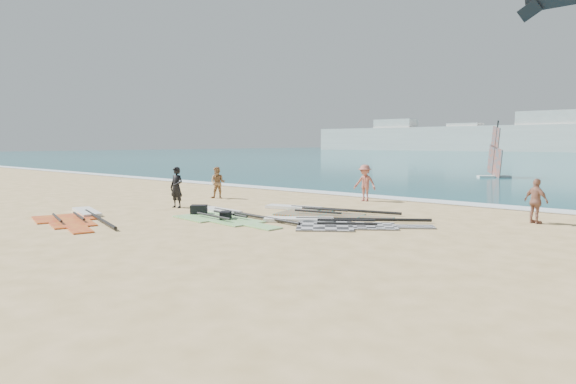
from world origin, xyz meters
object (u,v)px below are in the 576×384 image
Objects in this scene: rig_grey at (332,223)px; rig_red at (79,217)px; person_wetsuit at (177,187)px; gear_bag_far at (226,216)px; gear_bag_near at (199,210)px; rig_orange at (314,211)px; rig_green at (224,215)px; beachgoer_mid at (365,183)px; beachgoer_back at (536,201)px; beachgoer_left at (218,183)px.

rig_grey and rig_red have the same top height.
person_wetsuit is at bearing 101.76° from rig_red.
rig_red is 10.89× the size of gear_bag_far.
rig_orange is at bearing 48.08° from gear_bag_near.
beachgoer_mid reaches higher than rig_green.
rig_green is 3.46m from person_wetsuit.
rig_orange is at bearing 17.00° from person_wetsuit.
gear_bag_far is at bearing 53.00° from rig_red.
beachgoer_back is at bearing 52.83° from rig_red.
rig_orange is 3.74× the size of beachgoer_back.
rig_grey is 9.04m from beachgoer_left.
beachgoer_left is at bearing -152.72° from beachgoer_mid.
beachgoer_back is (13.05, 9.35, 0.72)m from rig_red.
rig_orange is at bearing 47.67° from beachgoer_back.
rig_grey is at bearing -45.62° from beachgoer_left.
rig_grey is 6.82m from beachgoer_mid.
gear_bag_far is at bearing -123.89° from rig_orange.
beachgoer_back is at bearing 30.10° from gear_bag_near.
rig_red is at bearing -112.29° from beachgoer_left.
person_wetsuit is at bearing -179.50° from rig_green.
beachgoer_back is at bearing 35.54° from gear_bag_far.
rig_grey is at bearing -3.40° from person_wetsuit.
rig_green is 3.44× the size of person_wetsuit.
beachgoer_back is (7.37, 2.67, 0.72)m from rig_orange.
rig_orange is 3.77m from gear_bag_far.
gear_bag_far is (4.37, 3.15, 0.10)m from rig_red.
gear_bag_near is 11.99m from beachgoer_back.
beachgoer_left is (-1.20, 3.40, -0.08)m from person_wetsuit.
person_wetsuit is at bearing 166.84° from gear_bag_far.
beachgoer_back reaches higher than gear_bag_far.
beachgoer_back is (12.66, 5.27, -0.10)m from person_wetsuit.
beachgoer_back reaches higher than rig_red.
rig_red is at bearing -127.97° from rig_green.
rig_red is 5.39m from gear_bag_far.
rig_orange is 6.58m from beachgoer_left.
rig_green is at bearing -16.00° from person_wetsuit.
rig_grey is 0.99× the size of rig_red.
rig_orange is 11.23× the size of gear_bag_far.
beachgoer_back is at bearing -20.79° from beachgoer_left.
gear_bag_far reaches higher than rig_orange.
beachgoer_left is 7.15m from beachgoer_mid.
rig_grey is 3.59× the size of beachgoer_back.
rig_red is at bearing -128.78° from gear_bag_near.
person_wetsuit is at bearing 150.73° from rig_grey.
rig_orange is 4.49m from gear_bag_near.
rig_red is at bearing 176.74° from rig_grey.
beachgoer_mid is (5.34, 11.14, 0.81)m from rig_red.
rig_green is 5.96m from beachgoer_left.
gear_bag_near is at bearing -154.62° from rig_green.
rig_green is 3.87× the size of beachgoer_back.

